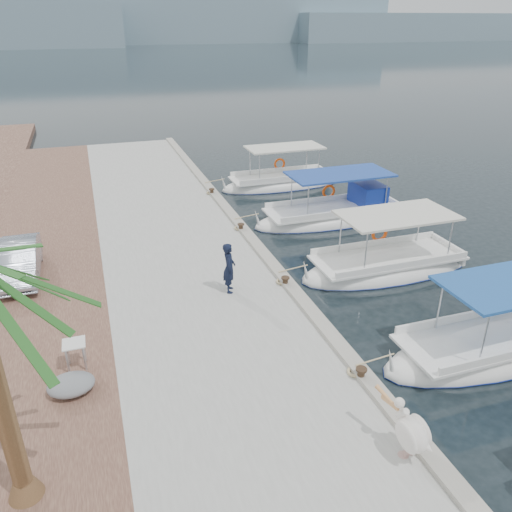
{
  "coord_description": "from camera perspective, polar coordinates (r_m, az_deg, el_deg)",
  "views": [
    {
      "loc": [
        -5.88,
        -11.91,
        8.46
      ],
      "look_at": [
        -1.0,
        2.6,
        1.2
      ],
      "focal_mm": 35.0,
      "sensor_mm": 36.0,
      "label": 1
    }
  ],
  "objects": [
    {
      "name": "tarp_bundle",
      "position": [
        12.86,
        -20.38,
        -13.62
      ],
      "size": [
        1.1,
        0.9,
        0.4
      ],
      "primitive_type": "ellipsoid",
      "color": "slate",
      "rests_on": "cobblestone_strip"
    },
    {
      "name": "mooring_bollards",
      "position": [
        16.45,
        3.37,
        -2.84
      ],
      "size": [
        0.28,
        20.28,
        0.33
      ],
      "color": "black",
      "rests_on": "concrete_quay"
    },
    {
      "name": "pelican",
      "position": [
        10.89,
        17.27,
        -18.6
      ],
      "size": [
        0.69,
        1.5,
        1.16
      ],
      "color": "tan",
      "rests_on": "concrete_quay"
    },
    {
      "name": "folding_table",
      "position": [
        13.43,
        -20.0,
        -10.03
      ],
      "size": [
        0.55,
        0.55,
        0.73
      ],
      "color": "silver",
      "rests_on": "cobblestone_strip"
    },
    {
      "name": "ground",
      "position": [
        15.74,
        6.53,
        -7.31
      ],
      "size": [
        400.0,
        400.0,
        0.0
      ],
      "primitive_type": "plane",
      "color": "black",
      "rests_on": "ground"
    },
    {
      "name": "fishing_caique_e",
      "position": [
        28.24,
        2.87,
        8.18
      ],
      "size": [
        6.9,
        2.22,
        2.83
      ],
      "color": "white",
      "rests_on": "ground"
    },
    {
      "name": "fishing_caique_c",
      "position": [
        19.16,
        14.7,
        -1.3
      ],
      "size": [
        6.84,
        2.49,
        2.83
      ],
      "color": "white",
      "rests_on": "ground"
    },
    {
      "name": "distant_hills",
      "position": [
        216.33,
        -10.08,
        24.82
      ],
      "size": [
        330.0,
        60.0,
        18.0
      ],
      "color": "#738F9F",
      "rests_on": "ground"
    },
    {
      "name": "quay_curb",
      "position": [
        19.5,
        -0.08,
        1.48
      ],
      "size": [
        0.44,
        40.0,
        0.12
      ],
      "primitive_type": "cube",
      "color": "#9E9A8C",
      "rests_on": "concrete_quay"
    },
    {
      "name": "concrete_quay",
      "position": [
        19.01,
        -8.05,
        -0.47
      ],
      "size": [
        6.0,
        40.0,
        0.5
      ],
      "primitive_type": "cube",
      "color": "#A2A29C",
      "rests_on": "ground"
    },
    {
      "name": "fishing_caique_b",
      "position": [
        15.9,
        26.48,
        -9.27
      ],
      "size": [
        7.73,
        2.35,
        2.83
      ],
      "color": "white",
      "rests_on": "ground"
    },
    {
      "name": "fishing_caique_d",
      "position": [
        23.61,
        9.04,
        4.54
      ],
      "size": [
        7.75,
        2.52,
        2.83
      ],
      "color": "white",
      "rests_on": "ground"
    },
    {
      "name": "parked_car",
      "position": [
        18.65,
        -25.51,
        -0.49
      ],
      "size": [
        1.31,
        3.66,
        1.2
      ],
      "primitive_type": "imported",
      "rotation": [
        0.0,
        0.0,
        0.01
      ],
      "color": "#A2ABBA",
      "rests_on": "cobblestone_strip"
    },
    {
      "name": "cobblestone_strip",
      "position": [
        18.91,
        -23.06,
        -2.54
      ],
      "size": [
        4.0,
        40.0,
        0.5
      ],
      "primitive_type": "cube",
      "color": "brown",
      "rests_on": "ground"
    },
    {
      "name": "fisherman",
      "position": [
        15.86,
        -3.09,
        -1.34
      ],
      "size": [
        0.53,
        0.69,
        1.67
      ],
      "primitive_type": "imported",
      "rotation": [
        0.0,
        0.0,
        1.34
      ],
      "color": "black",
      "rests_on": "concrete_quay"
    }
  ]
}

